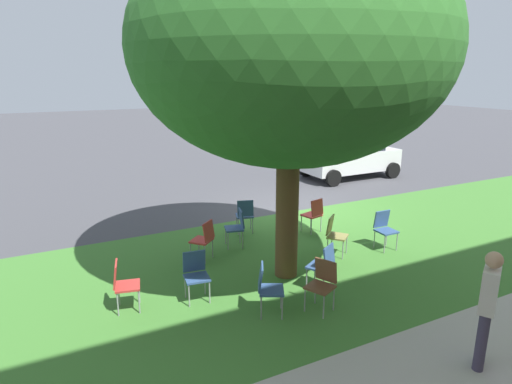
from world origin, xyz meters
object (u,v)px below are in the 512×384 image
Objects in this scene: pedestrian_1 at (487,306)px; chair_5 at (314,213)px; chair_3 at (384,227)px; parked_car at (351,156)px; chair_1 at (245,213)px; chair_9 at (204,237)px; chair_2 at (237,225)px; chair_4 at (335,233)px; chair_0 at (323,263)px; chair_6 at (322,281)px; street_tree at (290,49)px; chair_7 at (267,286)px; chair_10 at (123,282)px; chair_8 at (196,272)px.

chair_5 is at bearing -99.92° from pedestrian_1.
chair_3 is 7.16m from parked_car.
chair_1 is 1.00× the size of chair_9.
chair_4 is at bearing 140.13° from chair_2.
parked_car reaches higher than chair_0.
pedestrian_1 reaches higher than chair_0.
chair_6 is at bearing 110.34° from chair_9.
chair_2 is at bearing 52.45° from chair_1.
chair_9 is 0.24× the size of parked_car.
chair_5 is 3.74m from chair_6.
street_tree is 4.54m from chair_1.
street_tree is 4.21m from chair_9.
chair_1 is at bearing -96.36° from chair_6.
chair_2 is at bearing -105.31° from chair_7.
chair_1 is 1.00× the size of chair_3.
pedestrian_1 is at bearing 101.88° from chair_2.
chair_2 is 1.00× the size of chair_10.
chair_5 is (-2.08, 0.05, 0.00)m from chair_2.
chair_1 is 3.93m from chair_6.
chair_4 is 3.41m from chair_8.
chair_6 is (-0.10, 3.21, 0.00)m from chair_2.
chair_5 is 4.19m from chair_8.
chair_0 and chair_5 have the same top height.
chair_0 is 2.33m from chair_8.
parked_car reaches higher than chair_6.
chair_4 is at bearing -148.87° from chair_7.
chair_5 is 1.00× the size of chair_7.
pedestrian_1 is (-1.14, 5.43, 0.41)m from chair_2.
street_tree is 7.27× the size of chair_7.
pedestrian_1 reaches higher than chair_3.
chair_2 is 2.53m from chair_8.
parked_car is 11.32m from pedestrian_1.
pedestrian_1 reaches higher than chair_1.
street_tree is at bearing 97.76° from chair_2.
chair_2 is at bearing -157.32° from chair_9.
chair_5 is (-1.54, -2.57, 0.00)m from chair_0.
chair_2 is at bearing -78.12° from pedestrian_1.
chair_1 is at bearing -96.61° from street_tree.
parked_car is (-9.69, -6.09, 0.32)m from chair_10.
chair_9 is at bearing -115.72° from chair_8.
chair_3 is at bearing -157.63° from chair_0.
chair_4 is 7.73m from parked_car.
chair_3 is (-2.68, -0.15, -3.79)m from street_tree.
chair_9 is at bearing -145.83° from chair_10.
chair_2 is (0.54, -2.62, 0.00)m from chair_0.
chair_1 is 1.00× the size of chair_5.
chair_9 is (0.95, 0.40, 0.00)m from chair_2.
parked_car is (-6.26, -7.00, 0.32)m from chair_0.
street_tree reaches higher than parked_car.
chair_6 is at bearing 91.73° from chair_2.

